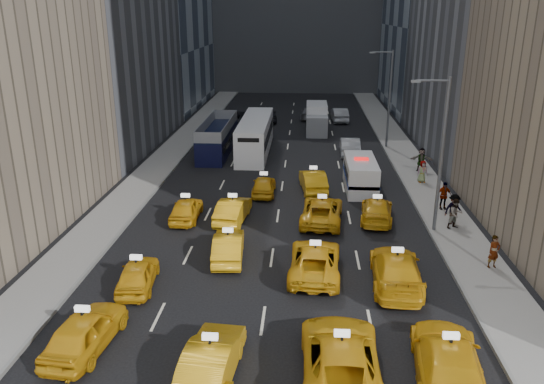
{
  "coord_description": "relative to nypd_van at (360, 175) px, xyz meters",
  "views": [
    {
      "loc": [
        1.6,
        -17.28,
        12.42
      ],
      "look_at": [
        -0.3,
        12.81,
        2.0
      ],
      "focal_mm": 35.0,
      "sensor_mm": 36.0,
      "label": 1
    }
  ],
  "objects": [
    {
      "name": "curb_east",
      "position": [
        3.37,
        5.34,
        -0.98
      ],
      "size": [
        0.15,
        90.0,
        0.18
      ],
      "primitive_type": "cube",
      "color": "slate",
      "rests_on": "ground"
    },
    {
      "name": "misc_car_3",
      "position": [
        -8.36,
        24.01,
        -0.28
      ],
      "size": [
        2.37,
        4.84,
        1.59
      ],
      "primitive_type": "imported",
      "rotation": [
        0.0,
        0.0,
        3.25
      ],
      "color": "black",
      "rests_on": "ground"
    },
    {
      "name": "pedestrian_1",
      "position": [
        4.86,
        -7.36,
        -0.02
      ],
      "size": [
        0.99,
        0.77,
        1.81
      ],
      "primitive_type": "imported",
      "rotation": [
        0.0,
        0.0,
        0.37
      ],
      "color": "gray",
      "rests_on": "sidewalk_east"
    },
    {
      "name": "taxi_11",
      "position": [
        0.35,
        -14.21,
        -0.27
      ],
      "size": [
        2.6,
        5.68,
        1.61
      ],
      "primitive_type": "imported",
      "rotation": [
        0.0,
        0.0,
        3.08
      ],
      "color": "orange",
      "rests_on": "ground"
    },
    {
      "name": "pedestrian_5",
      "position": [
        5.24,
        4.47,
        0.01
      ],
      "size": [
        1.78,
        0.75,
        1.86
      ],
      "primitive_type": "imported",
      "rotation": [
        0.0,
        0.0,
        -0.15
      ],
      "color": "gray",
      "rests_on": "sidewalk_east"
    },
    {
      "name": "box_truck",
      "position": [
        -2.86,
        18.98,
        0.35
      ],
      "size": [
        2.71,
        6.53,
        2.91
      ],
      "rotation": [
        0.0,
        0.0,
        0.08
      ],
      "color": "silver",
      "rests_on": "ground"
    },
    {
      "name": "pedestrian_0",
      "position": [
        5.44,
        -12.36,
        -0.06
      ],
      "size": [
        0.73,
        0.59,
        1.72
      ],
      "primitive_type": "imported",
      "rotation": [
        0.0,
        0.0,
        0.33
      ],
      "color": "gray",
      "rests_on": "sidewalk_east"
    },
    {
      "name": "misc_car_1",
      "position": [
        -11.58,
        21.36,
        -0.23
      ],
      "size": [
        3.32,
        6.26,
        1.67
      ],
      "primitive_type": "imported",
      "rotation": [
        0.0,
        0.0,
        3.05
      ],
      "color": "black",
      "rests_on": "ground"
    },
    {
      "name": "taxi_17",
      "position": [
        -3.42,
        -0.55,
        -0.31
      ],
      "size": [
        2.16,
        4.75,
        1.51
      ],
      "primitive_type": "imported",
      "rotation": [
        0.0,
        0.0,
        3.27
      ],
      "color": "orange",
      "rests_on": "ground"
    },
    {
      "name": "taxi_8",
      "position": [
        -11.77,
        -15.2,
        -0.4
      ],
      "size": [
        1.98,
        4.06,
        1.33
      ],
      "primitive_type": "imported",
      "rotation": [
        0.0,
        0.0,
        3.25
      ],
      "color": "orange",
      "rests_on": "ground"
    },
    {
      "name": "misc_car_0",
      "position": [
        -0.02,
        9.77,
        -0.29
      ],
      "size": [
        1.75,
        4.79,
        1.57
      ],
      "primitive_type": "imported",
      "rotation": [
        0.0,
        0.0,
        3.12
      ],
      "color": "#A6A8AD",
      "rests_on": "ground"
    },
    {
      "name": "taxi_16",
      "position": [
        -6.89,
        -1.58,
        -0.41
      ],
      "size": [
        1.57,
        3.89,
        1.33
      ],
      "primitive_type": "imported",
      "rotation": [
        0.0,
        0.0,
        3.14
      ],
      "color": "orange",
      "rests_on": "ground"
    },
    {
      "name": "taxi_5",
      "position": [
        -7.2,
        -21.49,
        -0.31
      ],
      "size": [
        2.01,
        4.75,
        1.53
      ],
      "primitive_type": "imported",
      "rotation": [
        0.0,
        0.0,
        3.06
      ],
      "color": "orange",
      "rests_on": "ground"
    },
    {
      "name": "taxi_6",
      "position": [
        -2.66,
        -21.21,
        -0.24
      ],
      "size": [
        2.76,
        5.98,
        1.66
      ],
      "primitive_type": "imported",
      "rotation": [
        0.0,
        0.0,
        3.14
      ],
      "color": "orange",
      "rests_on": "ground"
    },
    {
      "name": "taxi_10",
      "position": [
        -3.46,
        -13.34,
        -0.34
      ],
      "size": [
        2.67,
        5.36,
        1.46
      ],
      "primitive_type": "imported",
      "rotation": [
        0.0,
        0.0,
        3.09
      ],
      "color": "orange",
      "rests_on": "ground"
    },
    {
      "name": "taxi_13",
      "position": [
        -8.41,
        -6.67,
        -0.35
      ],
      "size": [
        1.98,
        4.53,
        1.45
      ],
      "primitive_type": "imported",
      "rotation": [
        0.0,
        0.0,
        3.04
      ],
      "color": "orange",
      "rests_on": "ground"
    },
    {
      "name": "taxi_12",
      "position": [
        -11.34,
        -6.65,
        -0.38
      ],
      "size": [
        1.68,
        4.06,
        1.38
      ],
      "primitive_type": "imported",
      "rotation": [
        0.0,
        0.0,
        3.16
      ],
      "color": "orange",
      "rests_on": "ground"
    },
    {
      "name": "sidewalk_west",
      "position": [
        -16.18,
        5.34,
        -1.0
      ],
      "size": [
        3.0,
        90.0,
        0.15
      ],
      "primitive_type": "cube",
      "color": "gray",
      "rests_on": "ground"
    },
    {
      "name": "misc_car_4",
      "position": [
        -0.08,
        24.68,
        -0.27
      ],
      "size": [
        1.94,
        4.93,
        1.6
      ],
      "primitive_type": "imported",
      "rotation": [
        0.0,
        0.0,
        3.19
      ],
      "color": "#93969A",
      "rests_on": "ground"
    },
    {
      "name": "double_decker",
      "position": [
        -11.98,
        9.76,
        0.39
      ],
      "size": [
        3.1,
        10.3,
        2.95
      ],
      "rotation": [
        0.0,
        0.0,
        -0.08
      ],
      "color": "black",
      "rests_on": "ground"
    },
    {
      "name": "ground",
      "position": [
        -5.68,
        -19.66,
        -1.07
      ],
      "size": [
        160.0,
        160.0,
        0.0
      ],
      "primitive_type": "plane",
      "color": "black",
      "rests_on": "ground"
    },
    {
      "name": "taxi_7",
      "position": [
        1.06,
        -21.08,
        -0.25
      ],
      "size": [
        2.95,
        5.87,
        1.64
      ],
      "primitive_type": "imported",
      "rotation": [
        0.0,
        0.0,
        3.02
      ],
      "color": "orange",
      "rests_on": "ground"
    },
    {
      "name": "streetlight_far",
      "position": [
        3.5,
        12.34,
        3.85
      ],
      "size": [
        2.15,
        0.22,
        9.0
      ],
      "color": "#595B60",
      "rests_on": "ground"
    },
    {
      "name": "city_bus",
      "position": [
        -8.58,
        10.12,
        0.45
      ],
      "size": [
        3.73,
        12.08,
        3.07
      ],
      "rotation": [
        0.0,
        0.0,
        0.11
      ],
      "color": "white",
      "rests_on": "ground"
    },
    {
      "name": "taxi_15",
      "position": [
        0.45,
        -6.02,
        -0.4
      ],
      "size": [
        2.48,
        4.85,
        1.35
      ],
      "primitive_type": "imported",
      "rotation": [
        0.0,
        0.0,
        3.01
      ],
      "color": "orange",
      "rests_on": "ground"
    },
    {
      "name": "pedestrian_3",
      "position": [
        4.92,
        -4.15,
        -0.01
      ],
      "size": [
        1.13,
        0.64,
        1.82
      ],
      "primitive_type": "imported",
      "rotation": [
        0.0,
        0.0,
        0.15
      ],
      "color": "gray",
      "rests_on": "sidewalk_east"
    },
    {
      "name": "curb_west",
      "position": [
        -14.73,
        5.34,
        -0.98
      ],
      "size": [
        0.15,
        90.0,
        0.18
      ],
      "primitive_type": "cube",
      "color": "slate",
      "rests_on": "ground"
    },
    {
      "name": "streetlight_near",
      "position": [
        3.5,
        -7.66,
        3.85
      ],
      "size": [
        2.15,
        0.22,
        9.0
      ],
      "color": "#595B60",
      "rests_on": "ground"
    },
    {
      "name": "pedestrian_2",
      "position": [
        4.93,
        -6.61,
        0.0
      ],
      "size": [
        1.29,
        0.87,
        1.85
      ],
      "primitive_type": "imported",
      "rotation": [
        0.0,
        0.0,
        0.35
      ],
      "color": "gray",
      "rests_on": "sidewalk_east"
    },
    {
      "name": "pedestrian_4",
      "position": [
        4.73,
        1.48,
        -0.09
      ],
      "size": [
        0.89,
        0.62,
        1.66
      ],
      "primitive_type": "imported",
      "rotation": [
        0.0,
        0.0,
        0.23
      ],
      "color": "gray",
      "rests_on": "sidewalk_east"
    },
    {
      "name": "taxi_14",
      "position": [
        -2.94,
        -6.47,
        -0.35
      ],
      "size": [
        2.84,
        5.38,
        1.44
      ],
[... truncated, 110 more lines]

